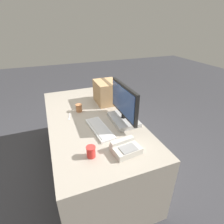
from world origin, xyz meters
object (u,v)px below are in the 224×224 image
at_px(desk_phone, 126,148).
at_px(paper_cup_right, 91,152).
at_px(monitor, 124,108).
at_px(keyboard, 100,129).
at_px(cardboard_box, 107,92).
at_px(paper_cup_left, 79,108).
at_px(spoon, 69,117).

distance_m(desk_phone, paper_cup_right, 0.28).
distance_m(monitor, keyboard, 0.32).
relative_size(paper_cup_right, cardboard_box, 0.28).
bearing_deg(paper_cup_left, paper_cup_right, -4.89).
bearing_deg(paper_cup_right, monitor, 131.35).
bearing_deg(keyboard, monitor, 97.99).
bearing_deg(keyboard, spoon, -151.18).
relative_size(desk_phone, cardboard_box, 0.71).
distance_m(desk_phone, cardboard_box, 0.97).
relative_size(paper_cup_right, spoon, 0.57).
relative_size(paper_cup_left, spoon, 0.55).
xyz_separation_m(keyboard, cardboard_box, (-0.58, 0.28, 0.12)).
bearing_deg(desk_phone, cardboard_box, 162.57).
relative_size(desk_phone, paper_cup_right, 2.56).
bearing_deg(monitor, paper_cup_right, -48.65).
relative_size(monitor, paper_cup_left, 6.15).
height_order(monitor, paper_cup_left, monitor).
xyz_separation_m(monitor, paper_cup_left, (-0.38, -0.38, -0.11)).
relative_size(spoon, cardboard_box, 0.49).
distance_m(paper_cup_right, spoon, 0.68).
xyz_separation_m(desk_phone, paper_cup_left, (-0.82, -0.21, 0.01)).
relative_size(paper_cup_left, cardboard_box, 0.27).
bearing_deg(paper_cup_left, desk_phone, 14.05).
height_order(paper_cup_left, spoon, paper_cup_left).
distance_m(keyboard, desk_phone, 0.39).
height_order(desk_phone, cardboard_box, cardboard_box).
height_order(keyboard, desk_phone, desk_phone).
height_order(paper_cup_left, cardboard_box, cardboard_box).
bearing_deg(cardboard_box, paper_cup_left, -71.01).
distance_m(monitor, cardboard_box, 0.51).
bearing_deg(desk_phone, monitor, 151.07).
xyz_separation_m(desk_phone, cardboard_box, (-0.95, 0.18, 0.10)).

